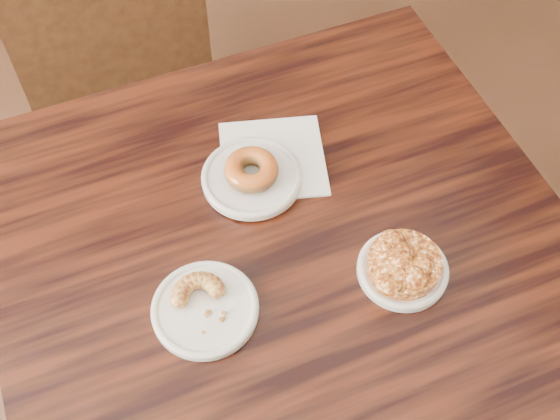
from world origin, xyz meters
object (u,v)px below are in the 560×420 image
object	(u,v)px
glazed_donut	(251,170)
apple_fritter	(405,262)
cafe_table	(288,350)
chair_far	(107,54)
cruller_fragment	(204,304)

from	to	relation	value
glazed_donut	apple_fritter	xyz separation A→B (m)	(0.18, -0.24, -0.00)
cafe_table	glazed_donut	size ratio (longest dim) A/B	10.14
apple_fritter	glazed_donut	bearing A→B (deg)	126.50
chair_far	glazed_donut	size ratio (longest dim) A/B	9.86
apple_fritter	cruller_fragment	xyz separation A→B (m)	(-0.31, 0.02, -0.01)
glazed_donut	cafe_table	bearing A→B (deg)	-83.58
cafe_table	chair_far	world-z (taller)	chair_far
glazed_donut	cruller_fragment	distance (m)	0.25
chair_far	glazed_donut	xyz separation A→B (m)	(0.19, -0.72, 0.33)
apple_fritter	cruller_fragment	size ratio (longest dim) A/B	1.64
cafe_table	glazed_donut	distance (m)	0.44
cafe_table	cruller_fragment	xyz separation A→B (m)	(-0.15, -0.06, 0.40)
cruller_fragment	cafe_table	bearing A→B (deg)	20.43
cafe_table	cruller_fragment	world-z (taller)	cruller_fragment
chair_far	apple_fritter	size ratio (longest dim) A/B	5.72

